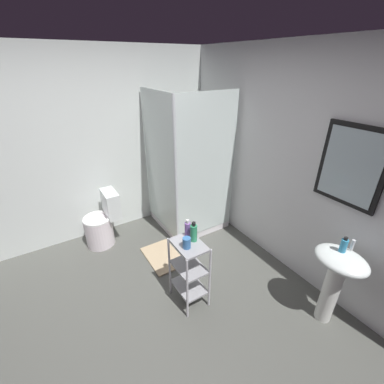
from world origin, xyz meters
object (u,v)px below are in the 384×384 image
object	(u,v)px
hand_soap_bottle	(344,245)
body_wash_bottle_green	(194,233)
pedestal_sink	(336,274)
shower_stall	(186,200)
toilet	(102,224)
storage_cart	(189,268)
rinse_cup	(187,243)
bath_mat	(163,256)
conditioner_bottle_purple	(188,229)

from	to	relation	value
hand_soap_bottle	body_wash_bottle_green	world-z (taller)	hand_soap_bottle
pedestal_sink	shower_stall	bearing A→B (deg)	-171.07
pedestal_sink	toilet	world-z (taller)	pedestal_sink
toilet	storage_cart	world-z (taller)	toilet
toilet	storage_cart	distance (m)	1.55
pedestal_sink	rinse_cup	world-z (taller)	rinse_cup
body_wash_bottle_green	bath_mat	size ratio (longest dim) A/B	0.35
pedestal_sink	conditioner_bottle_purple	xyz separation A→B (m)	(-1.03, -0.95, 0.24)
shower_stall	rinse_cup	world-z (taller)	shower_stall
body_wash_bottle_green	rinse_cup	world-z (taller)	body_wash_bottle_green
storage_cart	hand_soap_bottle	xyz separation A→B (m)	(0.87, 1.04, 0.44)
shower_stall	conditioner_bottle_purple	bearing A→B (deg)	-30.18
shower_stall	bath_mat	xyz separation A→B (m)	(0.45, -0.63, -0.45)
conditioner_bottle_purple	bath_mat	world-z (taller)	conditioner_bottle_purple
shower_stall	storage_cart	xyz separation A→B (m)	(1.19, -0.69, -0.03)
body_wash_bottle_green	rinse_cup	distance (m)	0.13
pedestal_sink	rinse_cup	distance (m)	1.39
storage_cart	conditioner_bottle_purple	bearing A→B (deg)	153.26
hand_soap_bottle	conditioner_bottle_purple	distance (m)	1.40
storage_cart	conditioner_bottle_purple	xyz separation A→B (m)	(-0.12, 0.06, 0.38)
shower_stall	conditioner_bottle_purple	world-z (taller)	shower_stall
storage_cart	conditioner_bottle_purple	size ratio (longest dim) A/B	4.08
shower_stall	hand_soap_bottle	world-z (taller)	shower_stall
hand_soap_bottle	rinse_cup	size ratio (longest dim) A/B	1.39
hand_soap_bottle	storage_cart	bearing A→B (deg)	-130.11
conditioner_bottle_purple	rinse_cup	bearing A→B (deg)	-34.04
body_wash_bottle_green	bath_mat	bearing A→B (deg)	-178.69
hand_soap_bottle	pedestal_sink	bearing A→B (deg)	-40.03
hand_soap_bottle	conditioner_bottle_purple	size ratio (longest dim) A/B	0.83
toilet	hand_soap_bottle	size ratio (longest dim) A/B	5.02
toilet	body_wash_bottle_green	xyz separation A→B (m)	(1.44, 0.57, 0.52)
pedestal_sink	toilet	xyz separation A→B (m)	(-2.36, -1.52, -0.26)
toilet	conditioner_bottle_purple	distance (m)	1.53
shower_stall	body_wash_bottle_green	world-z (taller)	shower_stall
body_wash_bottle_green	rinse_cup	xyz separation A→B (m)	(0.06, -0.11, -0.04)
storage_cart	hand_soap_bottle	distance (m)	1.43
shower_stall	conditioner_bottle_purple	xyz separation A→B (m)	(1.07, -0.62, 0.36)
conditioner_bottle_purple	bath_mat	size ratio (longest dim) A/B	0.30
storage_cart	rinse_cup	xyz separation A→B (m)	(0.03, -0.04, 0.36)
shower_stall	storage_cart	distance (m)	1.38
shower_stall	toilet	distance (m)	1.23
rinse_cup	storage_cart	bearing A→B (deg)	127.57
hand_soap_bottle	rinse_cup	world-z (taller)	hand_soap_bottle
pedestal_sink	toilet	distance (m)	2.82
body_wash_bottle_green	hand_soap_bottle	bearing A→B (deg)	47.27
pedestal_sink	storage_cart	size ratio (longest dim) A/B	1.09
storage_cart	hand_soap_bottle	world-z (taller)	hand_soap_bottle
pedestal_sink	hand_soap_bottle	world-z (taller)	hand_soap_bottle
shower_stall	pedestal_sink	xyz separation A→B (m)	(2.10, 0.33, 0.12)
storage_cart	rinse_cup	size ratio (longest dim) A/B	6.80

